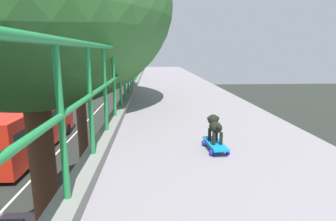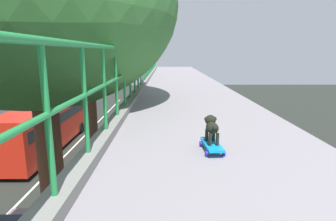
# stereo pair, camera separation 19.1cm
# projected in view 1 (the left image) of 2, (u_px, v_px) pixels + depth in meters

# --- Properties ---
(green_railing) EXTENTS (0.20, 37.93, 1.17)m
(green_railing) POSITION_uv_depth(u_px,v_px,m) (42.00, 214.00, 1.40)
(green_railing) COLOR slate
(green_railing) RESTS_ON overpass_deck
(city_bus) EXTENTS (2.55, 11.45, 3.46)m
(city_bus) POSITION_uv_depth(u_px,v_px,m) (34.00, 125.00, 19.75)
(city_bus) COLOR red
(city_bus) RESTS_ON ground
(roadside_tree_mid) EXTENTS (5.85, 5.85, 10.16)m
(roadside_tree_mid) POSITION_uv_depth(u_px,v_px,m) (27.00, 8.00, 5.43)
(roadside_tree_mid) COLOR brown
(roadside_tree_mid) RESTS_ON ground
(roadside_tree_far) EXTENTS (4.30, 4.30, 9.08)m
(roadside_tree_far) POSITION_uv_depth(u_px,v_px,m) (77.00, 43.00, 10.87)
(roadside_tree_far) COLOR #543425
(roadside_tree_far) RESTS_ON ground
(toy_skateboard) EXTENTS (0.23, 0.49, 0.09)m
(toy_skateboard) POSITION_uv_depth(u_px,v_px,m) (215.00, 144.00, 3.04)
(toy_skateboard) COLOR #0E84D2
(toy_skateboard) RESTS_ON overpass_deck
(small_dog) EXTENTS (0.15, 0.33, 0.30)m
(small_dog) POSITION_uv_depth(u_px,v_px,m) (215.00, 126.00, 3.03)
(small_dog) COLOR black
(small_dog) RESTS_ON toy_skateboard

